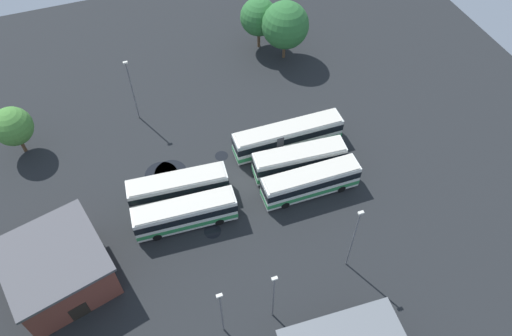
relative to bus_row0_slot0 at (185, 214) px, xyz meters
The scene contains 18 objects.
ground_plane 8.52m from the bus_row0_slot0, 23.54° to the left, with size 92.49×92.49×0.00m, color black.
bus_row0_slot0 is the anchor object (origin of this frame).
bus_row0_slot1 3.75m from the bus_row0_slot0, 87.07° to the left, with size 11.49×3.61×3.53m.
bus_row1_slot0 14.69m from the bus_row0_slot0, ahead, with size 11.50×2.81×3.53m.
bus_row1_slot1 15.01m from the bus_row0_slot0, 10.54° to the left, with size 11.28×3.49×3.53m.
bus_row1_slot2 16.41m from the bus_row0_slot0, 24.54° to the left, with size 13.89×2.85×3.53m.
depot_building 13.81m from the bus_row0_slot0, 169.45° to the right, with size 11.41×11.66×5.23m.
lamp_post_far_corner 18.74m from the bus_row0_slot0, 94.97° to the left, with size 0.56×0.28×9.31m.
lamp_post_near_entrance 13.25m from the bus_row0_slot0, 89.44° to the right, with size 0.56×0.28×7.66m.
lamp_post_by_building 18.29m from the bus_row0_slot0, 36.79° to the right, with size 0.56×0.28×9.68m.
lamp_post_mid_lot 14.41m from the bus_row0_slot0, 69.12° to the right, with size 0.56×0.28×7.84m.
tree_east_edge 24.07m from the bus_row0_slot0, 132.81° to the left, with size 4.76×4.76×6.73m.
tree_west_edge 33.39m from the bus_row0_slot0, 55.53° to the left, with size 5.52×5.52×7.93m.
tree_northwest 32.10m from the bus_row0_slot0, 47.86° to the left, with size 6.77×6.77×8.99m.
puddle_centre_drain 7.99m from the bus_row0_slot0, 89.67° to the left, with size 3.93×3.93×0.01m, color black.
puddle_between_rows 8.18m from the bus_row0_slot0, 98.07° to the left, with size 3.96×3.96×0.01m, color black.
puddle_front_lane 3.63m from the bus_row0_slot0, 40.70° to the right, with size 1.93×1.93×0.01m, color black.
puddle_near_shelter 10.66m from the bus_row0_slot0, 50.66° to the left, with size 1.66×1.66×0.01m, color black.
Camera 1 is at (-10.78, -34.25, 46.45)m, focal length 34.45 mm.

